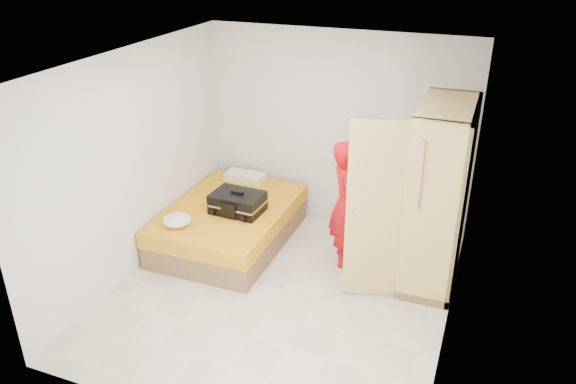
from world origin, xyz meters
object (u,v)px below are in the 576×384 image
at_px(suitcase, 237,203).
at_px(round_cushion, 177,220).
at_px(bed, 230,224).
at_px(person, 346,203).
at_px(wardrobe, 433,201).

bearing_deg(suitcase, round_cushion, -129.56).
bearing_deg(bed, person, 3.33).
distance_m(suitcase, round_cushion, 0.79).
bearing_deg(suitcase, person, 9.44).
bearing_deg(suitcase, wardrobe, 5.94).
distance_m(wardrobe, person, 1.02).
height_order(wardrobe, round_cushion, wardrobe).
xyz_separation_m(wardrobe, person, (-0.99, 0.03, -0.22)).
bearing_deg(bed, round_cushion, -119.44).
xyz_separation_m(wardrobe, suitcase, (-2.34, -0.13, -0.37)).
bearing_deg(round_cushion, suitcase, 47.69).
xyz_separation_m(person, suitcase, (-1.35, -0.16, -0.16)).
distance_m(wardrobe, round_cushion, 2.99).
height_order(wardrobe, person, wardrobe).
bearing_deg(person, wardrobe, -114.10).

